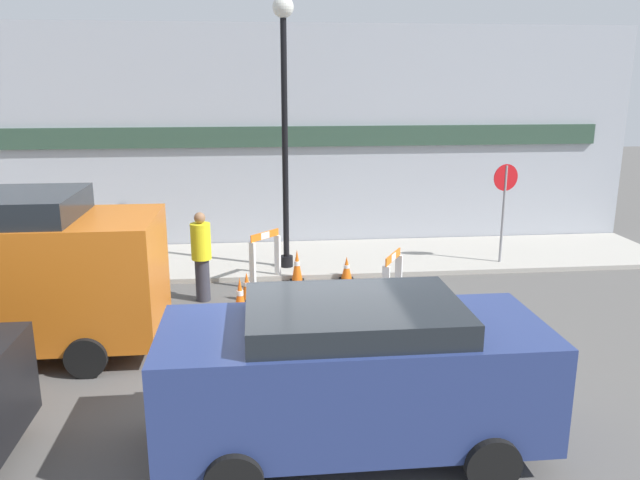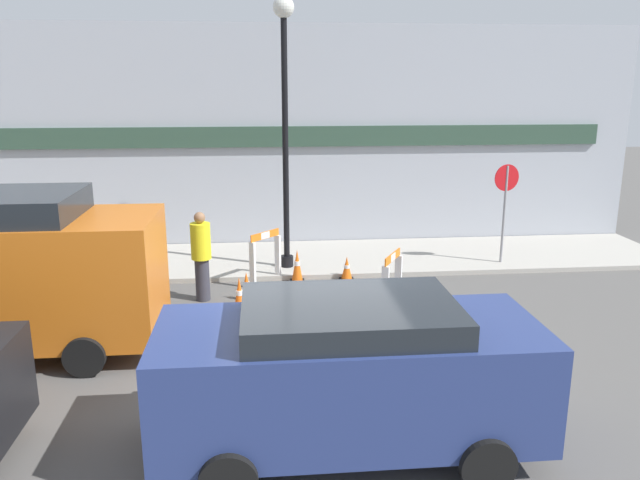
% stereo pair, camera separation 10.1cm
% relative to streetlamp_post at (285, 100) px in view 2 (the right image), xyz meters
% --- Properties ---
extents(ground_plane, '(60.00, 60.00, 0.00)m').
position_rel_streetlamp_post_xyz_m(ground_plane, '(0.07, -5.21, -3.75)').
color(ground_plane, '#565451').
extents(sidewalk_slab, '(18.00, 2.94, 0.11)m').
position_rel_streetlamp_post_xyz_m(sidewalk_slab, '(0.07, 0.76, -3.69)').
color(sidewalk_slab, '#ADA89E').
rests_on(sidewalk_slab, ground_plane).
extents(storefront_facade, '(18.00, 0.22, 5.50)m').
position_rel_streetlamp_post_xyz_m(storefront_facade, '(0.07, 2.30, -0.99)').
color(storefront_facade, '#A3A8B2').
rests_on(storefront_facade, ground_plane).
extents(streetlamp_post, '(0.44, 0.44, 5.71)m').
position_rel_streetlamp_post_xyz_m(streetlamp_post, '(0.00, 0.00, 0.00)').
color(streetlamp_post, black).
rests_on(streetlamp_post, sidewalk_slab).
extents(stop_sign, '(0.59, 0.13, 2.25)m').
position_rel_streetlamp_post_xyz_m(stop_sign, '(4.91, -0.12, -2.13)').
color(stop_sign, gray).
rests_on(stop_sign, sidewalk_slab).
extents(barricade_0, '(0.54, 0.80, 1.07)m').
position_rel_streetlamp_post_xyz_m(barricade_0, '(1.85, -2.53, -3.17)').
color(barricade_0, white).
rests_on(barricade_0, ground_plane).
extents(barricade_1, '(0.67, 0.69, 1.12)m').
position_rel_streetlamp_post_xyz_m(barricade_1, '(-0.48, -0.86, -3.14)').
color(barricade_1, white).
rests_on(barricade_1, ground_plane).
extents(traffic_cone_0, '(0.30, 0.30, 0.52)m').
position_rel_streetlamp_post_xyz_m(traffic_cone_0, '(1.24, -0.81, -3.50)').
color(traffic_cone_0, black).
rests_on(traffic_cone_0, ground_plane).
extents(traffic_cone_1, '(0.30, 0.30, 0.71)m').
position_rel_streetlamp_post_xyz_m(traffic_cone_1, '(0.18, -0.81, -3.40)').
color(traffic_cone_1, black).
rests_on(traffic_cone_1, ground_plane).
extents(traffic_cone_2, '(0.30, 0.30, 0.57)m').
position_rel_streetlamp_post_xyz_m(traffic_cone_2, '(-0.87, -1.85, -3.47)').
color(traffic_cone_2, black).
rests_on(traffic_cone_2, ground_plane).
extents(traffic_cone_3, '(0.30, 0.30, 0.70)m').
position_rel_streetlamp_post_xyz_m(traffic_cone_3, '(-0.98, -2.56, -3.41)').
color(traffic_cone_3, black).
rests_on(traffic_cone_3, ground_plane).
extents(person_worker, '(0.40, 0.40, 1.75)m').
position_rel_streetlamp_post_xyz_m(person_worker, '(-1.71, -1.77, -2.81)').
color(person_worker, '#33333D').
rests_on(person_worker, ground_plane).
extents(person_pedestrian, '(0.44, 0.44, 1.62)m').
position_rel_streetlamp_post_xyz_m(person_pedestrian, '(-5.68, 1.09, -2.76)').
color(person_pedestrian, '#33333D').
rests_on(person_pedestrian, sidewalk_slab).
extents(parked_car_1, '(4.29, 1.94, 1.81)m').
position_rel_streetlamp_post_xyz_m(parked_car_1, '(0.40, -7.05, -2.73)').
color(parked_car_1, navy).
rests_on(parked_car_1, ground_plane).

